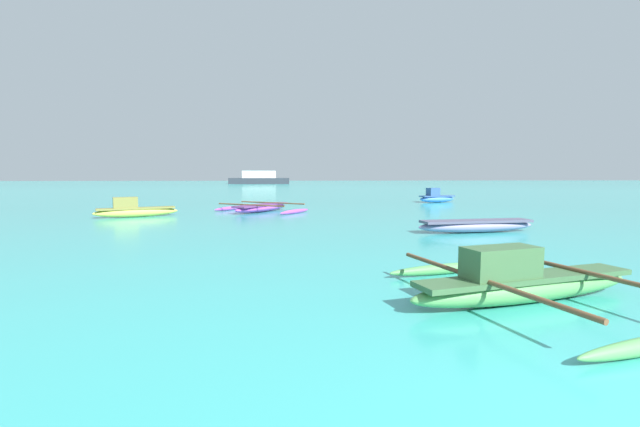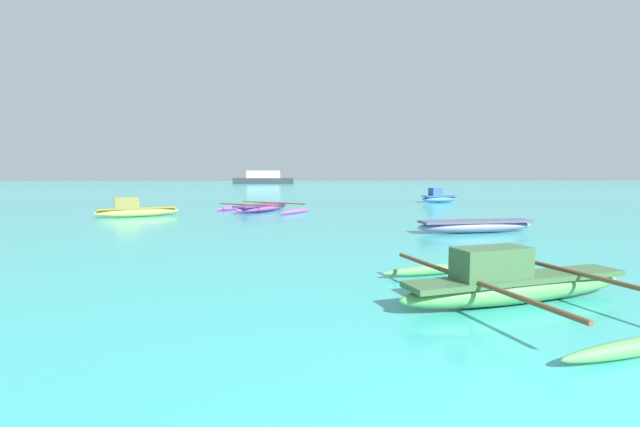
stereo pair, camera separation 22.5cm
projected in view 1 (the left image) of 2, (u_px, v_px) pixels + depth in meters
The scene contains 6 objects.
moored_boat_0 at pixel (135, 210), 18.87m from camera, with size 3.38×1.94×0.89m.
moored_boat_1 at pixel (436, 197), 28.53m from camera, with size 2.69×1.39×0.98m.
moored_boat_2 at pixel (261, 208), 21.56m from camera, with size 4.88×4.37×0.44m.
moored_boat_3 at pixel (523, 284), 6.33m from camera, with size 3.96×4.53×0.86m.
moored_boat_4 at pixel (476, 225), 13.95m from camera, with size 4.07×1.23×0.41m.
distant_ferry at pixel (259, 179), 81.01m from camera, with size 11.33×2.49×2.49m.
Camera 1 is at (-2.90, -1.39, 1.90)m, focal length 24.00 mm.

